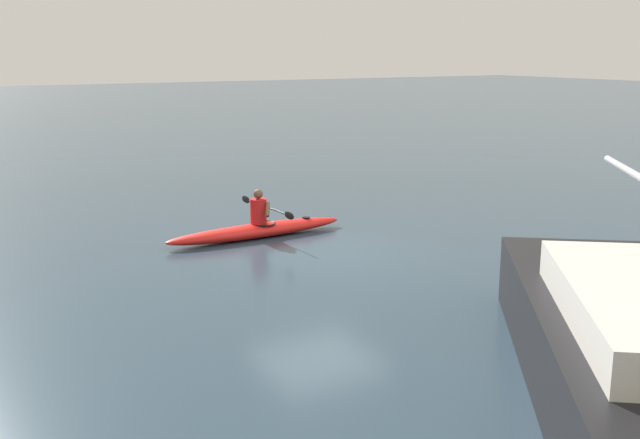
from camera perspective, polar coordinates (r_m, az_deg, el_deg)
The scene contains 3 objects.
ground_plane at distance 15.67m, azimuth -0.21°, elevation -2.38°, with size 160.00×160.00×0.00m, color #283D4C.
kayak at distance 16.78m, azimuth -4.82°, elevation -0.84°, with size 4.31×0.76×0.32m.
kayaker at distance 16.70m, azimuth -4.64°, elevation 0.80°, with size 0.45×2.45×0.77m.
Camera 1 is at (7.49, 13.14, 4.11)m, focal length 42.13 mm.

